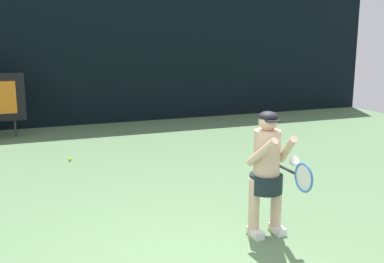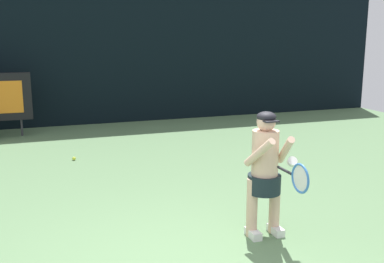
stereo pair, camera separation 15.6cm
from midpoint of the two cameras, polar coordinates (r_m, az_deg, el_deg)
The scene contains 4 objects.
backdrop_screen at distance 12.37m, azimuth -14.69°, elevation 9.11°, with size 18.00×0.12×3.66m.
tennis_player at distance 5.35m, azimuth 8.59°, elevation -4.61°, with size 0.52×0.59×1.49m.
tennis_racket at distance 4.80m, azimuth 12.80°, elevation -5.60°, with size 0.03×0.60×0.31m.
tennis_ball_loose at distance 8.95m, azimuth -15.56°, elevation -3.39°, with size 0.07×0.07×0.07m.
Camera 1 is at (-1.44, -3.76, 2.31)m, focal length 42.42 mm.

